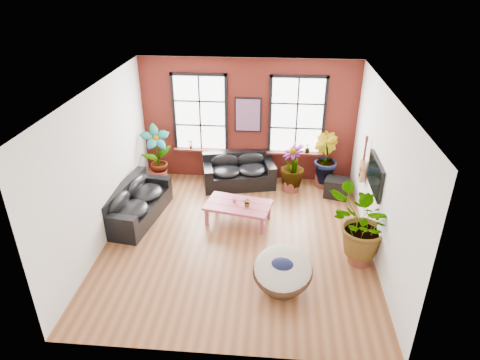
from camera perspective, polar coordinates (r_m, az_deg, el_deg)
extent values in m
cube|color=brown|center=(10.03, -0.30, -7.99)|extent=(6.00, 6.50, 0.02)
cube|color=white|center=(8.49, -0.36, 11.77)|extent=(6.00, 6.50, 0.02)
cube|color=#511713|center=(12.12, 1.09, 7.89)|extent=(6.00, 0.02, 3.50)
cube|color=silver|center=(6.38, -3.04, -12.00)|extent=(6.00, 0.02, 3.50)
cube|color=silver|center=(9.84, -18.07, 1.68)|extent=(0.02, 6.50, 3.50)
cube|color=silver|center=(9.36, 18.35, 0.30)|extent=(0.02, 6.50, 3.50)
cube|color=white|center=(12.16, -5.36, 8.84)|extent=(1.40, 0.02, 2.10)
cube|color=#3C1410|center=(12.48, -5.20, 4.03)|extent=(1.60, 0.22, 0.06)
cube|color=white|center=(11.99, 7.60, 8.45)|extent=(1.40, 0.02, 2.10)
cube|color=#3C1410|center=(12.31, 7.30, 3.59)|extent=(1.60, 0.22, 0.06)
cube|color=black|center=(12.20, -0.15, 0.22)|extent=(2.15, 1.38, 0.45)
cube|color=black|center=(12.32, -0.38, 2.87)|extent=(1.99, 0.67, 0.46)
cube|color=black|center=(11.97, -4.30, 1.42)|extent=(0.44, 0.99, 0.24)
cube|color=black|center=(12.18, 3.93, 1.91)|extent=(0.44, 0.99, 0.24)
ellipsoid|color=black|center=(11.98, -1.91, 1.22)|extent=(0.99, 0.97, 0.26)
ellipsoid|color=black|center=(12.16, -2.06, 2.50)|extent=(0.87, 0.43, 0.44)
ellipsoid|color=black|center=(12.07, 1.66, 1.44)|extent=(0.99, 0.97, 0.26)
ellipsoid|color=black|center=(12.25, 1.46, 2.71)|extent=(0.87, 0.43, 0.44)
cube|color=black|center=(10.98, -13.41, -3.96)|extent=(1.27, 2.35, 0.44)
cube|color=black|center=(10.92, -15.32, -1.72)|extent=(0.57, 2.25, 0.45)
cube|color=black|center=(10.07, -16.09, -5.20)|extent=(0.96, 0.37, 0.23)
cube|color=black|center=(11.60, -11.45, -0.07)|extent=(0.96, 0.37, 0.23)
ellipsoid|color=black|center=(10.48, -14.37, -3.91)|extent=(0.93, 1.09, 0.25)
ellipsoid|color=black|center=(10.52, -15.78, -2.95)|extent=(0.40, 1.01, 0.43)
ellipsoid|color=black|center=(11.16, -12.34, -1.62)|extent=(0.93, 1.09, 0.25)
ellipsoid|color=black|center=(11.20, -13.67, -0.73)|extent=(0.40, 1.01, 0.43)
cube|color=#993749|center=(10.41, -0.25, -3.37)|extent=(1.71, 1.20, 0.07)
cube|color=#3C1410|center=(10.28, -0.49, -3.61)|extent=(1.53, 0.33, 0.00)
cube|color=#3C1410|center=(10.52, -0.01, -2.81)|extent=(1.53, 0.33, 0.00)
cube|color=#993749|center=(10.46, -4.46, -4.93)|extent=(0.09, 0.09, 0.43)
cube|color=#993749|center=(10.10, 2.92, -6.16)|extent=(0.09, 0.09, 0.43)
cube|color=#993749|center=(11.03, -3.13, -3.04)|extent=(0.09, 0.09, 0.43)
cube|color=#993749|center=(10.69, 3.88, -4.13)|extent=(0.09, 0.09, 0.43)
cylinder|color=#D33465|center=(10.45, -0.74, -2.73)|extent=(0.11, 0.11, 0.10)
cylinder|color=#3A2314|center=(8.67, 5.61, -13.54)|extent=(0.78, 0.78, 0.27)
torus|color=#3A2314|center=(8.47, 5.71, -11.94)|extent=(1.35, 1.35, 0.53)
ellipsoid|color=beige|center=(8.43, 5.73, -11.59)|extent=(1.31, 1.36, 0.72)
ellipsoid|color=#121839|center=(8.30, 5.71, -11.11)|extent=(0.50, 0.43, 0.20)
cube|color=black|center=(11.99, 1.08, 8.68)|extent=(0.74, 0.04, 0.98)
cube|color=#0C7F8C|center=(11.96, 1.07, 8.64)|extent=(0.66, 0.02, 0.90)
cube|color=black|center=(9.65, 17.56, 0.60)|extent=(0.06, 1.25, 0.72)
cube|color=black|center=(9.65, 17.36, 0.61)|extent=(0.01, 1.15, 0.62)
cylinder|color=#B27F4C|center=(10.79, 15.89, 0.65)|extent=(0.09, 0.38, 0.38)
cylinder|color=#B27F4C|center=(10.68, 16.06, 1.85)|extent=(0.09, 0.30, 0.30)
cylinder|color=black|center=(10.79, 15.86, 0.65)|extent=(0.09, 0.11, 0.11)
cube|color=#3C1410|center=(10.54, 16.32, 3.66)|extent=(0.04, 0.05, 0.55)
cube|color=#3C1410|center=(10.42, 16.54, 5.27)|extent=(0.06, 0.06, 0.14)
cube|color=black|center=(11.92, 12.75, -1.01)|extent=(0.74, 0.67, 0.52)
cylinder|color=brown|center=(12.56, -10.90, 0.43)|extent=(0.67, 0.67, 0.41)
cylinder|color=brown|center=(12.44, 11.01, -0.03)|extent=(0.49, 0.49, 0.34)
cylinder|color=brown|center=(9.60, 15.69, -9.59)|extent=(0.55, 0.55, 0.36)
cylinder|color=brown|center=(12.05, 6.77, -0.70)|extent=(0.57, 0.57, 0.32)
imported|color=#2A5717|center=(12.25, -11.02, 3.58)|extent=(1.02, 0.93, 1.60)
imported|color=#2A5717|center=(12.16, 11.20, 2.89)|extent=(0.92, 0.98, 1.42)
imported|color=#2A5717|center=(9.18, 16.10, -5.81)|extent=(1.84, 1.83, 1.54)
imported|color=#2A5717|center=(11.82, 7.01, 1.92)|extent=(0.92, 0.92, 1.23)
imported|color=#2A5717|center=(10.24, 0.99, -3.01)|extent=(0.23, 0.21, 0.23)
imported|color=#2A5717|center=(12.47, -6.59, 4.76)|extent=(0.17, 0.17, 0.27)
imported|color=#2A5717|center=(12.27, 8.99, 4.22)|extent=(0.19, 0.19, 0.27)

